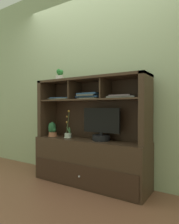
# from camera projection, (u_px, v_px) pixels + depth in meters

# --- Properties ---
(floor_plane) EXTENTS (6.00, 6.00, 0.02)m
(floor_plane) POSITION_uv_depth(u_px,v_px,m) (90.00, 185.00, 2.56)
(floor_plane) COLOR brown
(floor_plane) RESTS_ON ground
(back_wall) EXTENTS (6.00, 0.02, 2.80)m
(back_wall) POSITION_uv_depth(u_px,v_px,m) (99.00, 74.00, 2.73)
(back_wall) COLOR #A1B386
(back_wall) RESTS_ON ground
(media_console) EXTENTS (1.48, 0.44, 1.32)m
(media_console) POSITION_uv_depth(u_px,v_px,m) (90.00, 151.00, 2.55)
(media_console) COLOR #3B2A1C
(media_console) RESTS_ON ground
(tv_monitor) EXTENTS (0.48, 0.21, 0.39)m
(tv_monitor) POSITION_uv_depth(u_px,v_px,m) (101.00, 127.00, 2.45)
(tv_monitor) COLOR black
(tv_monitor) RESTS_ON media_console
(potted_orchid) EXTENTS (0.10, 0.10, 0.36)m
(potted_orchid) POSITION_uv_depth(u_px,v_px,m) (68.00, 134.00, 2.69)
(potted_orchid) COLOR silver
(potted_orchid) RESTS_ON media_console
(potted_fern) EXTENTS (0.13, 0.13, 0.20)m
(potted_fern) POSITION_uv_depth(u_px,v_px,m) (53.00, 130.00, 2.82)
(potted_fern) COLOR #B26E4B
(potted_fern) RESTS_ON media_console
(magazine_stack_left) EXTENTS (0.33, 0.24, 0.03)m
(magazine_stack_left) POSITION_uv_depth(u_px,v_px,m) (123.00, 97.00, 2.28)
(magazine_stack_left) COLOR slate
(magazine_stack_left) RESTS_ON media_console
(magazine_stack_centre) EXTENTS (0.34, 0.25, 0.08)m
(magazine_stack_centre) POSITION_uv_depth(u_px,v_px,m) (90.00, 96.00, 2.58)
(magazine_stack_centre) COLOR beige
(magazine_stack_centre) RESTS_ON media_console
(magazine_stack_right) EXTENTS (0.37, 0.25, 0.03)m
(magazine_stack_right) POSITION_uv_depth(u_px,v_px,m) (63.00, 99.00, 2.82)
(magazine_stack_right) COLOR beige
(magazine_stack_right) RESTS_ON media_console
(potted_succulent) EXTENTS (0.12, 0.12, 0.16)m
(potted_succulent) POSITION_uv_depth(u_px,v_px,m) (60.00, 76.00, 2.78)
(potted_succulent) COLOR silver
(potted_succulent) RESTS_ON media_console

